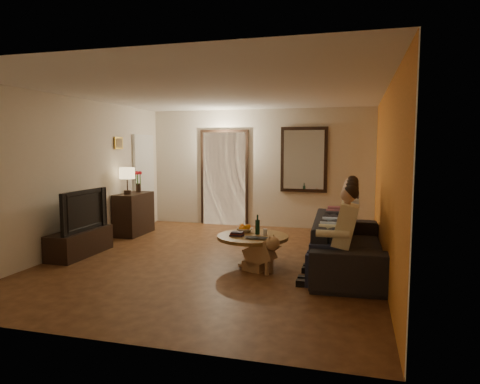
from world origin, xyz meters
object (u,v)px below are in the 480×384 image
(table_lamp, at_px, (127,181))
(person_a, at_px, (340,241))
(person_b, at_px, (342,232))
(coffee_table, at_px, (253,250))
(dresser, at_px, (134,214))
(tv_stand, at_px, (80,243))
(dog, at_px, (260,253))
(sofa, at_px, (349,243))
(wine_bottle, at_px, (258,224))
(person_d, at_px, (344,218))
(person_c, at_px, (343,224))
(tv, at_px, (79,210))
(bowl, at_px, (245,230))
(laptop, at_px, (255,239))

(table_lamp, distance_m, person_a, 4.69)
(person_b, height_order, coffee_table, person_b)
(dresser, xyz_separation_m, coffee_table, (2.87, -1.59, -0.19))
(tv_stand, relative_size, person_a, 1.03)
(person_a, bearing_deg, dog, 161.41)
(person_a, bearing_deg, sofa, 83.66)
(dresser, distance_m, wine_bottle, 3.28)
(sofa, distance_m, person_d, 0.93)
(dresser, distance_m, person_c, 4.32)
(tv, relative_size, bowl, 4.46)
(tv, bearing_deg, person_b, -89.12)
(table_lamp, distance_m, bowl, 2.99)
(tv, height_order, sofa, tv)
(person_b, height_order, wine_bottle, person_b)
(person_b, bearing_deg, sofa, 71.57)
(coffee_table, bearing_deg, wine_bottle, 63.43)
(person_a, relative_size, bowl, 4.63)
(tv_stand, distance_m, wine_bottle, 2.96)
(sofa, bearing_deg, table_lamp, 72.09)
(wine_bottle, bearing_deg, laptop, -82.50)
(dresser, height_order, laptop, dresser)
(tv, relative_size, sofa, 0.45)
(tv, height_order, person_d, person_d)
(dresser, xyz_separation_m, person_a, (4.17, -2.31, 0.18))
(sofa, relative_size, coffee_table, 2.39)
(person_b, height_order, dog, person_b)
(person_a, bearing_deg, bowl, 147.54)
(tv_stand, height_order, laptop, laptop)
(sofa, distance_m, person_a, 0.93)
(bowl, bearing_deg, person_c, 9.96)
(dog, relative_size, bowl, 2.16)
(person_d, bearing_deg, tv_stand, -163.14)
(person_c, distance_m, dog, 1.42)
(table_lamp, xyz_separation_m, dog, (3.05, -1.71, -0.83))
(bowl, height_order, wine_bottle, wine_bottle)
(person_a, height_order, laptop, person_a)
(dog, bearing_deg, coffee_table, 138.51)
(person_a, relative_size, person_c, 1.00)
(sofa, bearing_deg, tv, 92.48)
(tv, xyz_separation_m, sofa, (4.27, 0.36, -0.37))
(tv, relative_size, dog, 2.06)
(person_c, bearing_deg, laptop, -147.64)
(person_b, relative_size, wine_bottle, 3.87)
(dog, bearing_deg, person_d, 72.48)
(person_c, height_order, laptop, person_c)
(tv_stand, height_order, tv, tv)
(person_b, bearing_deg, dresser, 157.75)
(person_c, relative_size, coffee_table, 1.12)
(coffee_table, relative_size, wine_bottle, 3.45)
(person_b, distance_m, laptop, 1.22)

